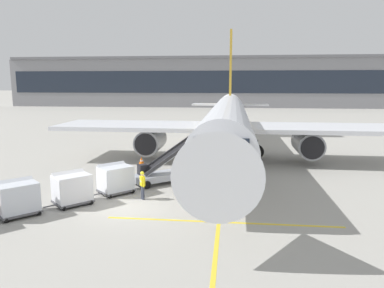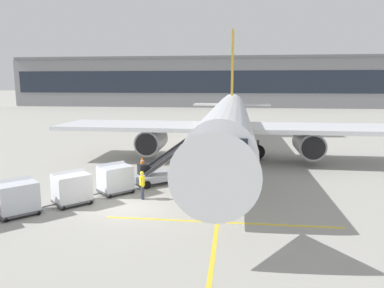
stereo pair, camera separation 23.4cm
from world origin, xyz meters
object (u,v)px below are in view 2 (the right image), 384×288
baggage_cart_lead (115,178)px  safety_cone_wingtip (144,167)px  belt_loader (160,170)px  safety_cone_engine_keepout (142,161)px  ground_crew_by_loader (114,176)px  baggage_cart_third (17,197)px  parked_airplane (229,122)px  baggage_cart_second (71,187)px  ground_crew_by_carts (142,183)px

baggage_cart_lead → safety_cone_wingtip: 5.72m
belt_loader → baggage_cart_lead: 3.56m
safety_cone_engine_keepout → baggage_cart_lead: bearing=-87.8°
ground_crew_by_loader → baggage_cart_third: bearing=-127.3°
parked_airplane → belt_loader: 9.73m
parked_airplane → safety_cone_wingtip: size_ratio=54.17×
parked_airplane → safety_cone_wingtip: 8.92m
baggage_cart_third → safety_cone_engine_keepout: 12.77m
baggage_cart_lead → safety_cone_wingtip: baggage_cart_lead is taller
baggage_cart_lead → baggage_cart_third: size_ratio=1.00×
baggage_cart_second → ground_crew_by_carts: size_ratio=1.46×
baggage_cart_second → baggage_cart_third: same height
safety_cone_engine_keepout → belt_loader: bearing=-62.9°
safety_cone_engine_keepout → ground_crew_by_loader: bearing=-89.5°
baggage_cart_lead → belt_loader: bearing=48.0°
safety_cone_wingtip → baggage_cart_third: bearing=-113.2°
belt_loader → safety_cone_engine_keepout: 5.91m
parked_airplane → ground_crew_by_loader: size_ratio=23.15×
baggage_cart_lead → safety_cone_engine_keepout: baggage_cart_lead is taller
safety_cone_engine_keepout → safety_cone_wingtip: safety_cone_wingtip is taller
belt_loader → safety_cone_engine_keepout: (-2.68, 5.24, -0.55)m
parked_airplane → safety_cone_engine_keepout: bearing=-157.9°
parked_airplane → safety_cone_engine_keepout: (-7.25, -2.95, -3.14)m
ground_crew_by_carts → baggage_cart_third: bearing=-150.6°
ground_crew_by_loader → safety_cone_engine_keepout: (-0.07, 7.41, -0.64)m
ground_crew_by_carts → safety_cone_engine_keepout: 9.21m
belt_loader → safety_cone_engine_keepout: bearing=117.1°
baggage_cart_third → ground_crew_by_carts: size_ratio=1.46×
belt_loader → safety_cone_engine_keepout: belt_loader is taller
parked_airplane → baggage_cart_second: 16.03m
ground_crew_by_loader → parked_airplane: bearing=55.3°
ground_crew_by_loader → safety_cone_wingtip: (0.62, 5.20, -0.64)m
baggage_cart_third → safety_cone_wingtip: baggage_cart_third is taller
ground_crew_by_loader → safety_cone_engine_keepout: ground_crew_by_loader is taller
ground_crew_by_carts → safety_cone_wingtip: bearing=103.8°
ground_crew_by_carts → safety_cone_wingtip: (-1.64, 6.68, -0.64)m
baggage_cart_second → ground_crew_by_loader: bearing=60.7°
parked_airplane → ground_crew_by_carts: parked_airplane is taller
safety_cone_engine_keepout → safety_cone_wingtip: (0.69, -2.21, 0.00)m
safety_cone_engine_keepout → safety_cone_wingtip: 2.31m
baggage_cart_second → safety_cone_wingtip: 8.35m
ground_crew_by_carts → safety_cone_engine_keepout: bearing=104.7°
belt_loader → baggage_cart_third: (-6.28, -6.99, 0.09)m
baggage_cart_second → safety_cone_engine_keepout: 10.37m
belt_loader → baggage_cart_lead: belt_loader is taller
ground_crew_by_loader → baggage_cart_lead: bearing=-64.0°
baggage_cart_third → baggage_cart_lead: bearing=48.1°
belt_loader → safety_cone_wingtip: size_ratio=6.41×
belt_loader → baggage_cart_second: bearing=-130.0°
baggage_cart_third → ground_crew_by_loader: baggage_cart_third is taller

